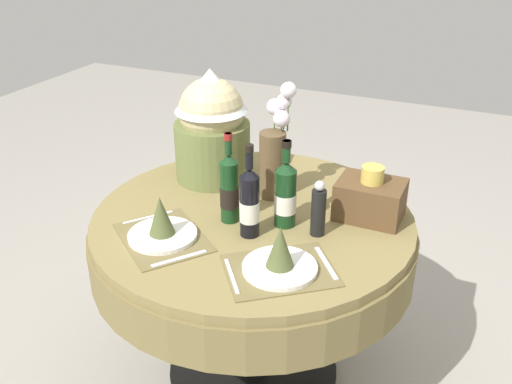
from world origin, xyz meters
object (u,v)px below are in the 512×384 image
Objects in this scene: dining_table at (253,247)px; flower_vase at (275,150)px; wine_bottle_right at (229,188)px; place_setting_left at (162,226)px; wine_bottle_left at (250,202)px; wine_bottle_centre at (285,194)px; gift_tub_back_left at (212,122)px; place_setting_right at (280,258)px; pepper_mill at (318,210)px; woven_basket_side_right at (370,198)px.

flower_vase is (0.01, 0.18, 0.34)m from dining_table.
dining_table is 0.29m from wine_bottle_right.
wine_bottle_left is at bearing 28.94° from place_setting_left.
gift_tub_back_left is (-0.42, 0.25, 0.12)m from wine_bottle_centre.
gift_tub_back_left reaches higher than wine_bottle_right.
place_setting_left is 1.00× the size of place_setting_right.
wine_bottle_centre is at bearing -58.12° from flower_vase.
pepper_mill is (0.32, 0.04, -0.04)m from wine_bottle_right.
wine_bottle_centre reaches higher than place_setting_right.
wine_bottle_right is 1.43× the size of woven_basket_side_right.
woven_basket_side_right is (0.17, 0.46, 0.03)m from place_setting_right.
dining_table is at bearing -158.11° from woven_basket_side_right.
pepper_mill is (0.22, 0.10, -0.03)m from wine_bottle_left.
pepper_mill is at bearing -25.63° from gift_tub_back_left.
dining_table is at bearing 172.18° from wine_bottle_centre.
flower_vase is 0.41m from woven_basket_side_right.
place_setting_left and place_setting_right have the same top height.
wine_bottle_left reaches higher than place_setting_right.
flower_vase reaches higher than pepper_mill.
place_setting_left is at bearing -127.43° from dining_table.
gift_tub_back_left is at bearing 134.39° from place_setting_right.
gift_tub_back_left is at bearing 97.91° from place_setting_left.
place_setting_left is 1.26× the size of wine_bottle_left.
wine_bottle_right is 0.73× the size of gift_tub_back_left.
gift_tub_back_left is (-0.29, 0.23, 0.39)m from dining_table.
pepper_mill is (0.26, -0.04, 0.24)m from dining_table.
gift_tub_back_left reaches higher than wine_bottle_centre.
flower_vase is 0.25m from wine_bottle_centre.
wine_bottle_left reaches higher than wine_bottle_centre.
gift_tub_back_left is at bearing 132.71° from wine_bottle_left.
place_setting_left is 0.54m from flower_vase.
woven_basket_side_right is (0.39, -0.02, -0.12)m from flower_vase.
wine_bottle_right is at bearing -164.68° from wine_bottle_centre.
place_setting_left is 0.27m from wine_bottle_right.
flower_vase is (-0.22, 0.48, 0.15)m from place_setting_right.
wine_bottle_right is at bearing -52.90° from gift_tub_back_left.
flower_vase reaches higher than wine_bottle_centre.
wine_bottle_centre is at bearing 53.53° from wine_bottle_left.
flower_vase is 1.92× the size of woven_basket_side_right.
place_setting_right is 0.38m from wine_bottle_right.
pepper_mill is 0.24m from woven_basket_side_right.
gift_tub_back_left is (-0.23, 0.30, 0.12)m from wine_bottle_right.
flower_vase is at bearing 176.80° from woven_basket_side_right.
wine_bottle_right is 0.39m from gift_tub_back_left.
flower_vase is (0.23, 0.46, 0.15)m from place_setting_left.
flower_vase is at bearing 74.65° from wine_bottle_right.
place_setting_left is 2.07× the size of pepper_mill.
gift_tub_back_left is (-0.55, 0.26, 0.15)m from pepper_mill.
wine_bottle_left is at bearing -69.76° from dining_table.
place_setting_right is at bearing -65.47° from flower_vase.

